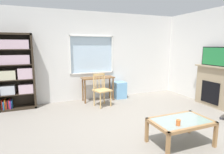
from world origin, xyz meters
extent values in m
cube|color=gray|center=(0.00, 0.00, -0.01)|extent=(6.60, 5.86, 0.02)
cube|color=silver|center=(0.00, 2.43, 0.40)|extent=(5.60, 0.12, 0.81)
cube|color=silver|center=(0.00, 2.43, 2.32)|extent=(5.60, 0.12, 0.71)
cube|color=silver|center=(-1.81, 2.43, 1.38)|extent=(1.98, 0.12, 1.15)
cube|color=silver|center=(1.66, 2.43, 1.38)|extent=(2.29, 0.12, 1.15)
cube|color=silver|center=(-0.15, 2.44, 1.38)|extent=(1.33, 0.02, 1.15)
cube|color=white|center=(-0.15, 2.37, 0.82)|extent=(1.39, 0.06, 0.03)
cube|color=white|center=(-0.15, 2.37, 1.95)|extent=(1.39, 0.06, 0.03)
cube|color=white|center=(-0.82, 2.37, 1.38)|extent=(0.03, 0.06, 1.15)
cube|color=white|center=(0.51, 2.37, 1.38)|extent=(0.03, 0.06, 1.15)
cube|color=#2D2319|center=(-1.83, 2.18, 0.99)|extent=(0.05, 0.38, 1.97)
cube|color=#2D2319|center=(-2.26, 2.18, 1.95)|extent=(0.90, 0.38, 0.05)
cube|color=#2D2319|center=(-2.26, 2.18, 0.03)|extent=(0.90, 0.38, 0.05)
cube|color=#2D2319|center=(-2.26, 2.36, 0.99)|extent=(0.90, 0.02, 1.97)
cube|color=#2D2319|center=(-2.26, 2.18, 0.41)|extent=(0.85, 0.36, 0.02)
cube|color=#2D2319|center=(-2.26, 2.18, 0.79)|extent=(0.85, 0.36, 0.02)
cube|color=#2D2319|center=(-2.26, 2.18, 1.18)|extent=(0.85, 0.36, 0.02)
cube|color=#2D2319|center=(-2.26, 2.18, 1.56)|extent=(0.85, 0.36, 0.02)
cube|color=silver|center=(-2.47, 2.17, 0.54)|extent=(0.33, 0.29, 0.23)
cube|color=beige|center=(-2.04, 2.17, 0.54)|extent=(0.35, 0.33, 0.23)
cube|color=beige|center=(-2.45, 2.17, 0.92)|extent=(0.38, 0.31, 0.23)
cube|color=beige|center=(-2.04, 2.17, 0.95)|extent=(0.35, 0.32, 0.28)
cube|color=beige|center=(-2.26, 2.17, 1.31)|extent=(0.71, 0.28, 0.24)
cube|color=beige|center=(-2.28, 2.17, 1.69)|extent=(0.76, 0.32, 0.23)
cube|color=red|center=(-2.63, 2.16, 0.16)|extent=(0.03, 0.24, 0.23)
cube|color=#286BB2|center=(-2.59, 2.16, 0.15)|extent=(0.02, 0.30, 0.20)
cube|color=orange|center=(-2.56, 2.16, 0.17)|extent=(0.02, 0.24, 0.25)
cube|color=red|center=(-2.53, 2.16, 0.15)|extent=(0.02, 0.23, 0.20)
cube|color=black|center=(-2.50, 2.16, 0.17)|extent=(0.02, 0.23, 0.23)
cube|color=red|center=(-2.47, 2.16, 0.16)|extent=(0.02, 0.25, 0.23)
cube|color=purple|center=(-2.44, 2.16, 0.15)|extent=(0.03, 0.28, 0.21)
cube|color=#286BB2|center=(-2.41, 2.16, 0.16)|extent=(0.02, 0.21, 0.21)
cube|color=brown|center=(-0.07, 2.08, 0.71)|extent=(0.97, 0.39, 0.03)
cylinder|color=brown|center=(-0.50, 1.94, 0.35)|extent=(0.04, 0.04, 0.70)
cylinder|color=brown|center=(0.37, 1.94, 0.35)|extent=(0.04, 0.04, 0.70)
cylinder|color=brown|center=(-0.50, 2.22, 0.35)|extent=(0.04, 0.04, 0.70)
cylinder|color=brown|center=(0.37, 2.22, 0.35)|extent=(0.04, 0.04, 0.70)
cube|color=tan|center=(-0.12, 1.53, 0.45)|extent=(0.51, 0.50, 0.04)
cylinder|color=tan|center=(-0.24, 1.33, 0.22)|extent=(0.04, 0.04, 0.43)
cylinder|color=tan|center=(0.09, 1.42, 0.22)|extent=(0.04, 0.04, 0.43)
cylinder|color=tan|center=(-0.32, 1.64, 0.22)|extent=(0.04, 0.04, 0.43)
cylinder|color=tan|center=(0.01, 1.73, 0.22)|extent=(0.04, 0.04, 0.43)
cylinder|color=tan|center=(-0.32, 1.64, 0.68)|extent=(0.04, 0.04, 0.45)
cylinder|color=tan|center=(0.01, 1.73, 0.68)|extent=(0.04, 0.04, 0.45)
cube|color=tan|center=(-0.16, 1.69, 0.87)|extent=(0.36, 0.13, 0.06)
cylinder|color=tan|center=(-0.26, 1.66, 0.65)|extent=(0.02, 0.02, 0.35)
cylinder|color=tan|center=(-0.16, 1.69, 0.65)|extent=(0.02, 0.02, 0.35)
cylinder|color=tan|center=(-0.06, 1.71, 0.65)|extent=(0.02, 0.02, 0.35)
cube|color=#72ADDB|center=(0.67, 2.13, 0.26)|extent=(0.35, 0.40, 0.52)
cube|color=tan|center=(2.71, 0.40, 0.54)|extent=(0.18, 1.00, 1.08)
cube|color=black|center=(2.61, 0.40, 0.40)|extent=(0.03, 0.55, 0.60)
cube|color=tan|center=(2.69, 0.40, 1.10)|extent=(0.26, 1.10, 0.04)
cube|color=black|center=(2.69, 0.40, 1.38)|extent=(0.05, 0.82, 0.51)
cube|color=#237F3D|center=(2.66, 0.40, 1.38)|extent=(0.01, 0.77, 0.46)
cylinder|color=#38383D|center=(2.09, -0.37, 0.03)|extent=(0.05, 0.05, 0.05)
cube|color=#8C9E99|center=(0.44, -0.89, 0.43)|extent=(0.91, 0.52, 0.02)
cube|color=#A37547|center=(0.44, -1.17, 0.41)|extent=(1.01, 0.05, 0.05)
cube|color=#A37547|center=(0.44, -0.60, 0.41)|extent=(1.01, 0.05, 0.05)
cube|color=#A37547|center=(-0.03, -0.89, 0.41)|extent=(0.05, 0.62, 0.05)
cube|color=#A37547|center=(0.92, -0.89, 0.41)|extent=(0.05, 0.62, 0.05)
cube|color=#A37547|center=(-0.03, -1.17, 0.19)|extent=(0.05, 0.05, 0.39)
cube|color=#A37547|center=(0.92, -1.17, 0.19)|extent=(0.05, 0.05, 0.39)
cube|color=#A37547|center=(-0.03, -0.60, 0.19)|extent=(0.05, 0.05, 0.39)
cube|color=#A37547|center=(0.92, -0.60, 0.19)|extent=(0.05, 0.05, 0.39)
cylinder|color=orange|center=(0.26, -1.03, 0.48)|extent=(0.07, 0.07, 0.09)
camera|label=1|loc=(-1.73, -3.20, 1.67)|focal=29.94mm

